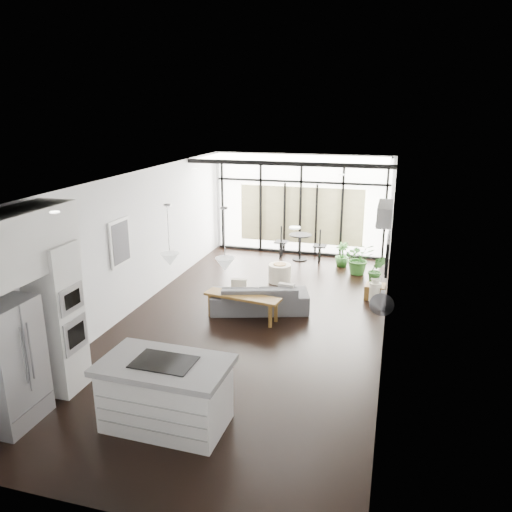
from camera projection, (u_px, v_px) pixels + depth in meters
The scene contains 28 objects.
floor at pixel (252, 321), 9.75m from camera, with size 5.00×10.00×0.00m, color black.
ceiling at pixel (251, 178), 8.95m from camera, with size 5.00×10.00×0.00m, color silver.
wall_left at pixel (132, 243), 10.00m from camera, with size 0.02×10.00×2.80m, color silver.
wall_right at pixel (389, 264), 8.70m from camera, with size 0.02×10.00×2.80m, color silver.
wall_back at pixel (301, 204), 13.96m from camera, with size 5.00×0.02×2.80m, color silver.
wall_front at pixel (106, 395), 4.74m from camera, with size 5.00×0.02×2.80m, color silver.
glazing at pixel (301, 205), 13.85m from camera, with size 5.00×0.20×2.80m, color black.
skylight at pixel (295, 158), 12.64m from camera, with size 4.70×1.90×0.06m, color silver.
neighbour_building at pixel (301, 215), 14.00m from camera, with size 3.50×0.02×1.60m, color beige.
island at pixel (166, 394), 6.47m from camera, with size 1.67×0.99×0.91m, color silver.
cooktop at pixel (164, 362), 6.34m from camera, with size 0.78×0.52×0.01m, color black.
fridge at pixel (6, 364), 6.43m from camera, with size 0.66×0.82×1.70m, color #98989D.
appliance_column at pixel (56, 318), 7.15m from camera, with size 0.58×0.61×2.23m, color silver.
upper_cabinets at pixel (17, 243), 6.40m from camera, with size 0.62×1.75×0.86m, color silver.
pendant_left at pixel (170, 260), 6.83m from camera, with size 0.26×0.26×0.18m, color silver.
pendant_right at pixel (225, 264), 6.63m from camera, with size 0.26×0.26×0.18m, color silver.
sofa at pixel (259, 293), 10.17m from camera, with size 1.99×0.58×0.78m, color #49494B.
console_bench at pixel (243, 307), 9.81m from camera, with size 1.53×0.38×0.49m, color brown.
pouf at pixel (280, 273), 11.89m from camera, with size 0.54×0.54×0.43m, color beige.
crate at pixel (375, 291), 10.88m from camera, with size 0.42×0.42×0.32m, color brown.
plant_tall at pixel (359, 262), 12.44m from camera, with size 0.73×0.81×0.64m, color #2D6123.
plant_med at pixel (342, 260), 13.05m from camera, with size 0.36×0.64×0.36m, color #2D6123.
plant_crate at pixel (376, 278), 10.80m from camera, with size 0.36×0.66×0.29m, color #2D6123.
milk_can at pixel (375, 290), 10.72m from camera, with size 0.26×0.26×0.51m, color silver.
bistro_set at pixel (300, 249), 13.58m from camera, with size 1.33×0.53×0.64m, color black.
tv at pixel (388, 253), 9.66m from camera, with size 0.05×1.10×0.65m, color black.
ac_unit at pixel (385, 213), 7.69m from camera, with size 0.22×0.90×0.30m, color silver.
framed_art at pixel (120, 242), 9.49m from camera, with size 0.04×0.70×0.90m, color black.
Camera 1 is at (2.50, -8.62, 4.03)m, focal length 35.00 mm.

